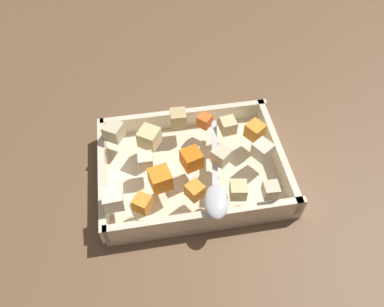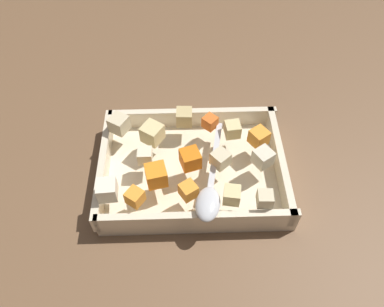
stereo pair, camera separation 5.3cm
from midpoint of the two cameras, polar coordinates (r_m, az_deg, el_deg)
The scene contains 19 objects.
ground_plane at distance 0.69m, azimuth -1.59°, elevation -4.33°, with size 4.00×4.00×0.00m, color brown.
baking_dish at distance 0.68m, azimuth -2.22°, elevation -2.58°, with size 0.33×0.24×0.05m.
carrot_chunk_heap_top at distance 0.68m, azimuth 7.34°, elevation 3.37°, with size 0.03×0.03×0.03m, color orange.
carrot_chunk_far_right at distance 0.61m, azimuth -7.32°, elevation -4.00°, with size 0.03×0.03×0.03m, color orange.
carrot_chunk_under_handle at distance 0.63m, azimuth -2.52°, elevation -0.74°, with size 0.03×0.03×0.03m, color orange.
carrot_chunk_rim_edge at distance 0.60m, azimuth -2.12°, elevation -5.77°, with size 0.02×0.02×0.02m, color orange.
carrot_chunk_near_spoon at distance 0.69m, azimuth -0.28°, elevation 4.92°, with size 0.02×0.02×0.02m, color orange.
carrot_chunk_corner_ne at distance 0.60m, azimuth -10.12°, elevation -7.58°, with size 0.02×0.02×0.02m, color orange.
potato_chunk_near_right at distance 0.61m, azimuth 9.44°, elevation -5.64°, with size 0.02×0.02×0.02m, color beige.
potato_chunk_mid_left at distance 0.67m, azimuth -8.79°, elevation 2.33°, with size 0.03×0.03×0.03m, color #E0CC89.
potato_chunk_back_center at distance 0.60m, azimuth 4.53°, elevation -5.71°, with size 0.03×0.03×0.03m, color #E0CC89.
potato_chunk_center at distance 0.69m, azimuth -14.00°, elevation 3.17°, with size 0.03×0.03×0.03m, color beige.
potato_chunk_corner_sw at distance 0.68m, azimuth 3.28°, elevation 4.14°, with size 0.03×0.03×0.03m, color #E0CC89.
potato_chunk_corner_nw at distance 0.69m, azimuth -4.29°, elevation 5.31°, with size 0.03×0.03×0.03m, color tan.
potato_chunk_heap_side at distance 0.63m, azimuth 2.16°, elevation -0.81°, with size 0.03×0.03×0.03m, color beige.
potato_chunk_mid_right at distance 0.64m, azimuth -9.46°, elevation -1.19°, with size 0.02×0.02×0.02m, color beige.
parsnip_chunk_corner_se at distance 0.65m, azimuth 8.39°, elevation 0.32°, with size 0.03×0.03×0.03m, color beige.
parsnip_chunk_far_left at distance 0.60m, azimuth -14.42°, elevation -6.89°, with size 0.03×0.03×0.03m, color silver.
serving_spoon at distance 0.60m, azimuth 1.12°, elevation -6.41°, with size 0.06×0.21×0.02m.
Camera 1 is at (0.07, 0.38, 0.57)m, focal length 35.10 mm.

